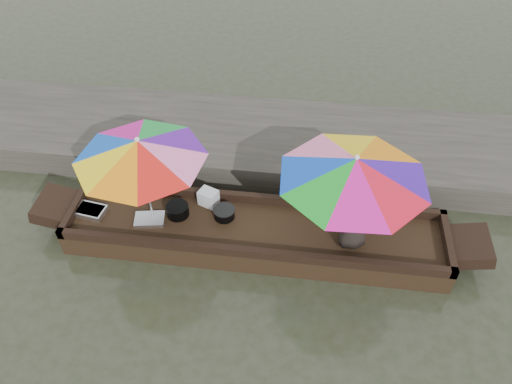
# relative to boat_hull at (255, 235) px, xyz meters

# --- Properties ---
(water) EXTENTS (80.00, 80.00, 0.00)m
(water) POSITION_rel_boat_hull_xyz_m (0.00, 0.00, -0.17)
(water) COLOR #272C1A
(water) RESTS_ON ground
(dock) EXTENTS (22.00, 2.20, 0.50)m
(dock) POSITION_rel_boat_hull_xyz_m (0.00, 2.20, 0.08)
(dock) COLOR #2D2B26
(dock) RESTS_ON ground
(boat_hull) EXTENTS (5.74, 1.20, 0.35)m
(boat_hull) POSITION_rel_boat_hull_xyz_m (0.00, 0.00, 0.00)
(boat_hull) COLOR black
(boat_hull) RESTS_ON water
(cooking_pot) EXTENTS (0.35, 0.35, 0.18)m
(cooking_pot) POSITION_rel_boat_hull_xyz_m (-1.22, 0.12, 0.27)
(cooking_pot) COLOR black
(cooking_pot) RESTS_ON boat_hull
(tray_crayfish) EXTENTS (0.49, 0.38, 0.09)m
(tray_crayfish) POSITION_rel_boat_hull_xyz_m (-2.57, -0.03, 0.22)
(tray_crayfish) COLOR silver
(tray_crayfish) RESTS_ON boat_hull
(tray_scallop) EXTENTS (0.50, 0.38, 0.06)m
(tray_scallop) POSITION_rel_boat_hull_xyz_m (-1.62, -0.07, 0.21)
(tray_scallop) COLOR silver
(tray_scallop) RESTS_ON boat_hull
(charcoal_grill) EXTENTS (0.32, 0.32, 0.15)m
(charcoal_grill) POSITION_rel_boat_hull_xyz_m (-0.50, 0.16, 0.25)
(charcoal_grill) COLOR black
(charcoal_grill) RESTS_ON boat_hull
(supply_bag) EXTENTS (0.34, 0.31, 0.26)m
(supply_bag) POSITION_rel_boat_hull_xyz_m (-0.79, 0.42, 0.30)
(supply_bag) COLOR silver
(supply_bag) RESTS_ON boat_hull
(vendor) EXTENTS (0.63, 0.51, 1.11)m
(vendor) POSITION_rel_boat_hull_xyz_m (1.42, -0.12, 0.73)
(vendor) COLOR black
(vendor) RESTS_ON boat_hull
(umbrella_bow) EXTENTS (2.27, 2.27, 1.55)m
(umbrella_bow) POSITION_rel_boat_hull_xyz_m (-1.59, 0.00, 0.95)
(umbrella_bow) COLOR #5C14A5
(umbrella_bow) RESTS_ON boat_hull
(umbrella_stern) EXTENTS (2.65, 2.65, 1.55)m
(umbrella_stern) POSITION_rel_boat_hull_xyz_m (1.31, 0.00, 0.95)
(umbrella_stern) COLOR #3F14A5
(umbrella_stern) RESTS_ON boat_hull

